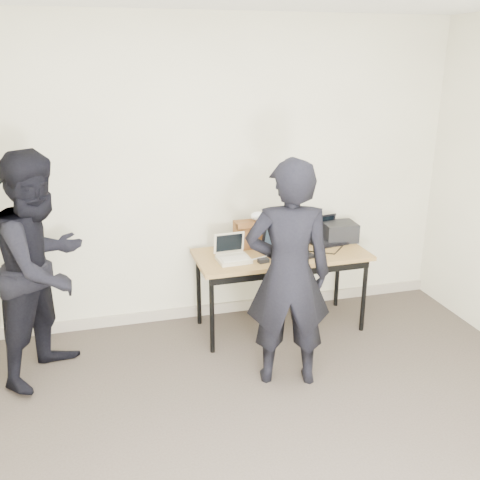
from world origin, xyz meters
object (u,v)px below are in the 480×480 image
object	(u,v)px
laptop_center	(286,248)
laptop_right	(324,236)
leather_satchel	(255,233)
laptop_beige	(233,255)
desk	(282,260)
person_typist	(288,275)
equipment_box	(339,232)
person_observer	(43,267)

from	to	relation	value
laptop_center	laptop_right	world-z (taller)	laptop_center
laptop_right	leather_satchel	size ratio (longest dim) A/B	1.01
laptop_right	leather_satchel	world-z (taller)	leather_satchel
laptop_beige	laptop_right	world-z (taller)	laptop_right
desk	person_typist	world-z (taller)	person_typist
laptop_right	person_typist	xyz separation A→B (m)	(-0.71, -0.98, 0.08)
laptop_center	leather_satchel	world-z (taller)	laptop_center
laptop_beige	equipment_box	size ratio (longest dim) A/B	0.95
desk	person_observer	world-z (taller)	person_observer
equipment_box	person_observer	size ratio (longest dim) A/B	0.17
leather_satchel	laptop_center	bearing A→B (deg)	-52.38
laptop_beige	laptop_right	size ratio (longest dim) A/B	0.77
laptop_center	laptop_right	size ratio (longest dim) A/B	1.15
laptop_beige	equipment_box	xyz separation A→B (m)	(1.08, 0.24, 0.04)
desk	person_observer	bearing A→B (deg)	-174.85
leather_satchel	laptop_beige	bearing A→B (deg)	-136.13
laptop_beige	person_typist	bearing A→B (deg)	-76.76
laptop_beige	leather_satchel	size ratio (longest dim) A/B	0.78
laptop_beige	equipment_box	distance (m)	1.11
desk	laptop_center	bearing A→B (deg)	-50.64
laptop_beige	laptop_right	distance (m)	0.97
laptop_center	person_observer	distance (m)	1.97
laptop_right	person_observer	xyz separation A→B (m)	(-2.42, -0.40, 0.10)
desk	laptop_right	distance (m)	0.53
laptop_center	leather_satchel	bearing A→B (deg)	115.51
laptop_right	person_typist	distance (m)	1.21
leather_satchel	person_observer	world-z (taller)	person_observer
laptop_right	person_typist	size ratio (longest dim) A/B	0.21
desk	laptop_beige	bearing A→B (deg)	-175.32
laptop_beige	equipment_box	world-z (taller)	laptop_beige
desk	equipment_box	bearing A→B (deg)	15.98
laptop_center	person_observer	bearing A→B (deg)	172.02
laptop_right	person_typist	world-z (taller)	person_typist
leather_satchel	equipment_box	bearing A→B (deg)	-3.48
desk	equipment_box	xyz separation A→B (m)	(0.63, 0.19, 0.14)
laptop_center	person_observer	xyz separation A→B (m)	(-1.96, -0.18, 0.09)
laptop_right	leather_satchel	bearing A→B (deg)	167.76
leather_satchel	person_typist	size ratio (longest dim) A/B	0.21
laptop_center	equipment_box	world-z (taller)	laptop_center
laptop_center	laptop_right	bearing A→B (deg)	13.70
equipment_box	person_typist	world-z (taller)	person_typist
laptop_right	leather_satchel	xyz separation A→B (m)	(-0.66, 0.03, 0.07)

